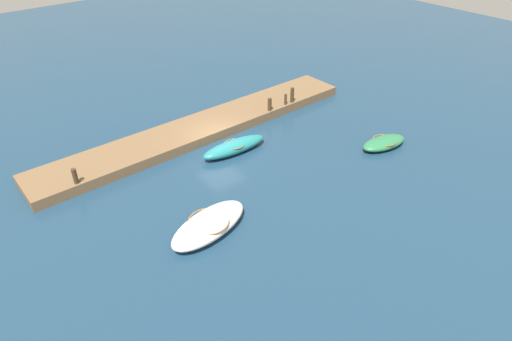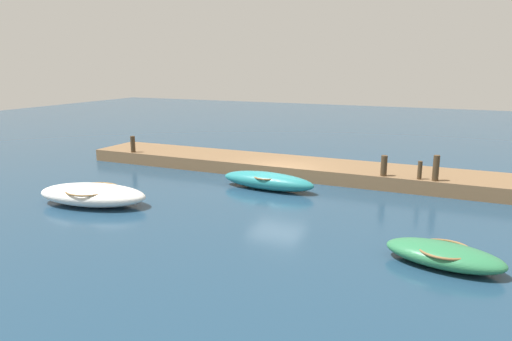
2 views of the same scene
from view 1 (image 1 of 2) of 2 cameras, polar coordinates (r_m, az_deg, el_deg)
name	(u,v)px [view 1 (image 1 of 2)]	position (r m, az deg, el deg)	size (l,w,h in m)	color
ground_plane	(220,144)	(28.10, -4.68, 3.43)	(84.00, 84.00, 0.00)	navy
dock_platform	(202,128)	(29.37, -6.93, 5.43)	(22.38, 3.14, 0.62)	brown
rowboat_teal	(234,147)	(26.98, -2.81, 3.05)	(4.37, 1.47, 0.76)	teal
rowboat_green	(384,143)	(28.61, 16.08, 3.46)	(3.34, 1.92, 0.64)	#2D7A4C
motorboat_white	(209,225)	(21.22, -6.08, -6.91)	(4.67, 2.71, 0.82)	white
mooring_post_west	(292,95)	(31.84, 4.66, 9.64)	(0.26, 0.26, 1.07)	#47331E
mooring_post_mid_west	(286,99)	(31.51, 3.81, 9.10)	(0.18, 0.18, 0.77)	#47331E
mooring_post_mid_east	(270,104)	(30.58, 1.76, 8.48)	(0.27, 0.27, 0.89)	#47331E
mooring_post_east	(75,176)	(24.99, -22.21, -0.67)	(0.25, 0.25, 0.89)	#47331E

